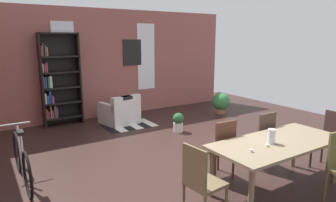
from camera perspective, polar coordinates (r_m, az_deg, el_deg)
name	(u,v)px	position (r m, az deg, el deg)	size (l,w,h in m)	color
ground_plane	(197,164)	(5.32, 5.53, -11.89)	(10.31, 10.31, 0.00)	#321F1C
back_wall_brick	(108,64)	(8.43, -11.45, 7.02)	(7.66, 0.12, 2.92)	#9D5750
window_pane_0	(65,60)	(8.01, -19.16, 7.40)	(0.55, 0.02, 1.90)	white
window_pane_1	(146,57)	(8.85, -4.21, 8.39)	(0.55, 0.02, 1.90)	white
dining_table	(278,146)	(4.52, 20.29, -8.12)	(2.02, 0.91, 0.73)	#7B6A51
vase_on_table	(271,136)	(4.34, 19.15, -6.38)	(0.10, 0.10, 0.20)	silver
tealight_candle_0	(251,151)	(3.97, 15.60, -9.11)	(0.04, 0.04, 0.03)	silver
tealight_candle_1	(267,145)	(4.22, 18.43, -8.05)	(0.04, 0.04, 0.03)	silver
dining_chair_far_right	(261,137)	(5.30, 17.34, -6.58)	(0.41, 0.41, 0.95)	#4C382D
dining_chair_head_right	(331,138)	(5.68, 28.73, -6.27)	(0.42, 0.42, 0.95)	#3D2724
dining_chair_head_left	(201,180)	(3.63, 6.33, -14.84)	(0.44, 0.44, 0.95)	brown
dining_chair_far_left	(220,147)	(4.67, 9.98, -8.72)	(0.42, 0.42, 0.95)	#512E21
bookshelf_tall	(58,81)	(7.83, -20.30, 3.60)	(0.94, 0.32, 2.28)	black
armchair_white	(120,113)	(7.72, -9.12, -2.23)	(0.94, 0.94, 0.75)	silver
bicycle_second	(22,161)	(5.05, -26.14, -10.28)	(0.44, 1.70, 0.89)	black
potted_plant_by_shelf	(221,102)	(8.74, 10.05, -0.25)	(0.51, 0.51, 0.61)	#9E6042
potted_plant_corner	(178,122)	(6.96, 1.97, -4.01)	(0.26, 0.26, 0.45)	silver
striped_rug	(129,126)	(7.54, -7.37, -4.67)	(1.25, 0.81, 0.01)	black
framed_picture	(132,52)	(8.63, -6.86, 9.20)	(0.56, 0.03, 0.72)	black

